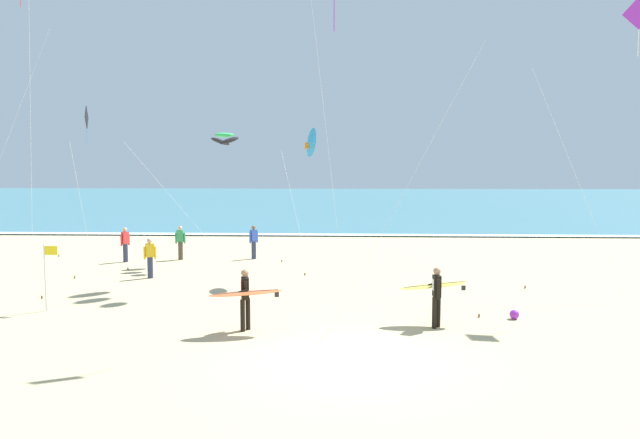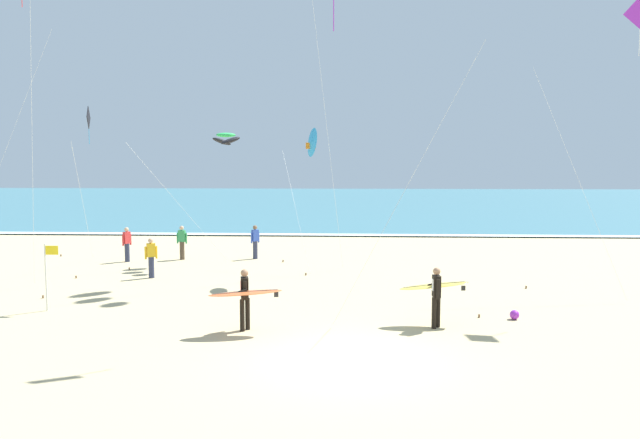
% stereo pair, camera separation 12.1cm
% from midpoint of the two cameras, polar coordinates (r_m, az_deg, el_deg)
% --- Properties ---
extents(ground_plane, '(160.00, 160.00, 0.00)m').
position_cam_midpoint_polar(ground_plane, '(15.22, 2.74, -12.52)').
color(ground_plane, tan).
extents(ocean_water, '(160.00, 60.00, 0.08)m').
position_cam_midpoint_polar(ocean_water, '(68.24, 2.78, 1.57)').
color(ocean_water, teal).
rests_on(ocean_water, ground).
extents(shoreline_foam, '(160.00, 0.96, 0.01)m').
position_cam_midpoint_polar(shoreline_foam, '(38.66, 2.77, -1.38)').
color(shoreline_foam, white).
rests_on(shoreline_foam, ocean_water).
extents(surfer_lead, '(2.00, 0.97, 1.71)m').
position_cam_midpoint_polar(surfer_lead, '(18.15, 10.53, -6.24)').
color(surfer_lead, black).
rests_on(surfer_lead, ground).
extents(surfer_trailing, '(2.05, 1.09, 1.71)m').
position_cam_midpoint_polar(surfer_trailing, '(17.37, -6.58, -6.71)').
color(surfer_trailing, black).
rests_on(surfer_trailing, ground).
extents(kite_arc_emerald_far, '(4.71, 3.04, 5.86)m').
position_cam_midpoint_polar(kite_arc_emerald_far, '(28.64, -8.37, 7.16)').
color(kite_arc_emerald_far, black).
rests_on(kite_arc_emerald_far, ground).
extents(kite_diamond_charcoal_high, '(1.39, 5.17, 7.12)m').
position_cam_midpoint_polar(kite_diamond_charcoal_high, '(31.03, -20.06, 8.09)').
color(kite_diamond_charcoal_high, black).
rests_on(kite_diamond_charcoal_high, ground).
extents(kite_delta_cobalt_low, '(1.89, 4.65, 5.91)m').
position_cam_midpoint_polar(kite_delta_cobalt_low, '(24.48, -0.70, 6.92)').
color(kite_delta_cobalt_low, '#2D99DB').
rests_on(kite_delta_cobalt_low, ground).
extents(kite_diamond_violet_outer, '(3.06, 2.69, 9.79)m').
position_cam_midpoint_polar(kite_diamond_violet_outer, '(23.01, 26.66, 15.21)').
color(kite_diamond_violet_outer, purple).
rests_on(kite_diamond_violet_outer, ground).
extents(bystander_green_top, '(0.50, 0.22, 1.59)m').
position_cam_midpoint_polar(bystander_green_top, '(30.26, -12.22, -2.02)').
color(bystander_green_top, '#4C3D2D').
rests_on(bystander_green_top, ground).
extents(bystander_blue_top, '(0.37, 0.38, 1.59)m').
position_cam_midpoint_polar(bystander_blue_top, '(29.94, -5.75, -2.00)').
color(bystander_blue_top, '#2D334C').
rests_on(bystander_blue_top, ground).
extents(bystander_yellow_top, '(0.45, 0.31, 1.59)m').
position_cam_midpoint_polar(bystander_yellow_top, '(25.90, -14.84, -3.33)').
color(bystander_yellow_top, '#2D334C').
rests_on(bystander_yellow_top, ground).
extents(bystander_red_top, '(0.32, 0.44, 1.59)m').
position_cam_midpoint_polar(bystander_red_top, '(30.24, -16.89, -2.14)').
color(bystander_red_top, '#2D334C').
rests_on(bystander_red_top, ground).
extents(lifeguard_flag, '(0.45, 0.05, 2.10)m').
position_cam_midpoint_polar(lifeguard_flag, '(21.30, -23.20, -4.24)').
color(lifeguard_flag, silver).
rests_on(lifeguard_flag, ground).
extents(beach_ball, '(0.28, 0.28, 0.28)m').
position_cam_midpoint_polar(beach_ball, '(19.65, 17.29, -8.19)').
color(beach_ball, purple).
rests_on(beach_ball, ground).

